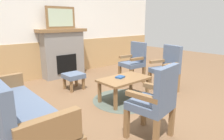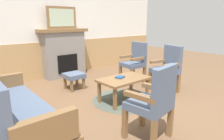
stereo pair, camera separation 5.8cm
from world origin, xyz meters
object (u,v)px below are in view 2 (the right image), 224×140
Objects in this scene: armchair_front_left at (154,100)px; couch at (15,114)px; coffee_table at (124,81)px; armchair_by_window_left at (135,60)px; fireplace at (64,53)px; framed_picture at (62,18)px; footstool at (74,77)px; book_on_table at (120,77)px; armchair_near_fireplace at (167,66)px.

couch is at bearing 142.66° from armchair_front_left.
coffee_table is 1.24m from armchair_by_window_left.
fireplace is 0.91m from framed_picture.
armchair_by_window_left is at bearing -19.01° from footstool.
armchair_front_left is (-0.56, -1.23, 0.08)m from book_on_table.
fireplace reaches higher than armchair_front_left.
coffee_table is at bearing -88.64° from framed_picture.
footstool is (-0.40, 1.18, -0.10)m from coffee_table.
couch is 1.84× the size of armchair_near_fireplace.
armchair_front_left is at bearing -95.10° from footstool.
armchair_front_left is (-0.61, -1.16, 0.15)m from coffee_table.
footstool is at bearing 136.70° from armchair_near_fireplace.
couch is 1.84× the size of armchair_by_window_left.
footstool is (1.55, 1.32, -0.11)m from couch.
couch is at bearing -175.92° from coffee_table.
footstool is (-0.35, 1.12, -0.17)m from book_on_table.
armchair_by_window_left is at bearing 48.67° from armchair_front_left.
armchair_near_fireplace is 1.93m from armchair_front_left.
framed_picture is 0.82× the size of armchair_front_left.
armchair_near_fireplace is (1.13, -2.49, -0.11)m from fireplace.
armchair_near_fireplace is at bearing -43.30° from footstool.
armchair_front_left is at bearing -99.12° from framed_picture.
footstool is at bearing 108.68° from coffee_table.
couch is (-1.90, -2.42, -1.16)m from framed_picture.
armchair_front_left is (-1.63, -1.85, 0.00)m from armchair_by_window_left.
armchair_front_left is at bearing -150.41° from armchair_near_fireplace.
book_on_table is 1.18m from footstool.
footstool is (-0.34, -1.11, -0.37)m from fireplace.
framed_picture reaches higher than fireplace.
coffee_table is at bearing -71.32° from footstool.
armchair_near_fireplace is at bearing -65.66° from fireplace.
couch is 1.69m from armchair_front_left.
coffee_table is 2.40× the size of footstool.
couch is at bearing -128.01° from fireplace.
fireplace is 1.22m from footstool.
framed_picture is at bearing 91.36° from coffee_table.
fireplace is 3.49m from armchair_front_left.
couch is (-1.90, -2.42, -0.26)m from fireplace.
framed_picture is 3.64m from armchair_front_left.
fireplace is at bearing 80.88° from armchair_front_left.
framed_picture reaches higher than couch.
armchair_near_fireplace is at bearing -1.31° from couch.
fireplace is 3.09m from couch.
armchair_by_window_left is (1.42, -0.49, 0.25)m from footstool.
book_on_table is 0.17× the size of armchair_front_left.
footstool is 0.41× the size of armchair_front_left.
framed_picture is 4.90× the size of book_on_table.
footstool is 2.37m from armchair_front_left.
book_on_table is at bearing -89.83° from framed_picture.
armchair_near_fireplace is 1.00× the size of armchair_front_left.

